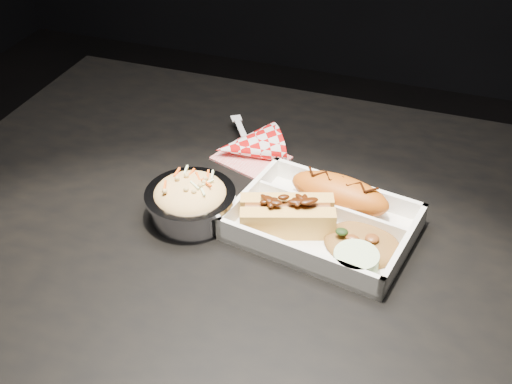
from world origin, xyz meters
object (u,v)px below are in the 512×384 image
hotdog (287,214)px  fried_pastry (339,193)px  food_tray (323,226)px  foil_coleslaw_cup (191,199)px  dining_table (294,265)px  napkin_fork (248,146)px

hotdog → fried_pastry: bearing=32.0°
food_tray → foil_coleslaw_cup: bearing=-159.8°
dining_table → napkin_fork: napkin_fork is taller
fried_pastry → foil_coleslaw_cup: size_ratio=1.16×
food_tray → foil_coleslaw_cup: 0.20m
hotdog → napkin_fork: size_ratio=0.91×
food_tray → fried_pastry: (0.01, 0.05, 0.02)m
foil_coleslaw_cup → napkin_fork: 0.19m
food_tray → dining_table: bearing=177.1°
napkin_fork → hotdog: bearing=2.4°
fried_pastry → hotdog: (-0.06, -0.07, 0.00)m
dining_table → napkin_fork: 0.22m
dining_table → napkin_fork: size_ratio=7.51×
foil_coleslaw_cup → napkin_fork: (0.02, 0.19, -0.02)m
foil_coleslaw_cup → napkin_fork: size_ratio=0.83×
fried_pastry → foil_coleslaw_cup: bearing=-156.3°
food_tray → napkin_fork: napkin_fork is taller
hotdog → foil_coleslaw_cup: 0.14m
hotdog → napkin_fork: (-0.12, 0.17, -0.02)m
fried_pastry → foil_coleslaw_cup: (-0.20, -0.09, 0.00)m
food_tray → fried_pastry: 0.06m
food_tray → hotdog: (-0.05, -0.02, 0.02)m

